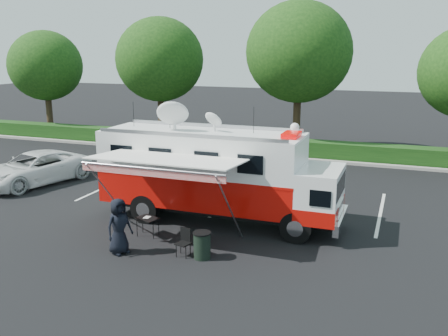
% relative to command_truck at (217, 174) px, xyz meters
% --- Properties ---
extents(ground_plane, '(120.00, 120.00, 0.00)m').
position_rel_command_truck_xyz_m(ground_plane, '(0.08, 0.00, -1.80)').
color(ground_plane, black).
rests_on(ground_plane, ground).
extents(back_border, '(60.00, 6.14, 8.87)m').
position_rel_command_truck_xyz_m(back_border, '(1.22, 12.90, 3.20)').
color(back_border, '#9E998E').
rests_on(back_border, ground_plane).
extents(stall_lines, '(24.12, 5.50, 0.01)m').
position_rel_command_truck_xyz_m(stall_lines, '(-0.42, 3.00, -1.80)').
color(stall_lines, silver).
rests_on(stall_lines, ground_plane).
extents(command_truck, '(8.76, 2.41, 4.21)m').
position_rel_command_truck_xyz_m(command_truck, '(0.00, 0.00, 0.00)').
color(command_truck, black).
rests_on(command_truck, ground_plane).
extents(awning, '(4.78, 2.48, 2.89)m').
position_rel_command_truck_xyz_m(awning, '(-0.78, -2.50, 0.90)').
color(awning, white).
rests_on(awning, ground_plane).
extents(white_suv, '(3.80, 5.77, 1.47)m').
position_rel_command_truck_xyz_m(white_suv, '(-9.85, 1.85, -1.80)').
color(white_suv, silver).
rests_on(white_suv, ground_plane).
extents(person, '(0.86, 1.01, 1.76)m').
position_rel_command_truck_xyz_m(person, '(-1.78, -3.77, -1.80)').
color(person, black).
rests_on(person, ground_plane).
extents(folding_table, '(0.88, 0.76, 0.64)m').
position_rel_command_truck_xyz_m(folding_table, '(-1.68, -2.17, -1.22)').
color(folding_table, black).
rests_on(folding_table, ground_plane).
extents(folding_chair, '(0.50, 0.52, 0.85)m').
position_rel_command_truck_xyz_m(folding_chair, '(0.15, -3.20, -1.31)').
color(folding_chair, black).
rests_on(folding_chair, ground_plane).
extents(trash_bin, '(0.55, 0.55, 0.83)m').
position_rel_command_truck_xyz_m(trash_bin, '(0.75, -3.25, -1.38)').
color(trash_bin, black).
rests_on(trash_bin, ground_plane).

